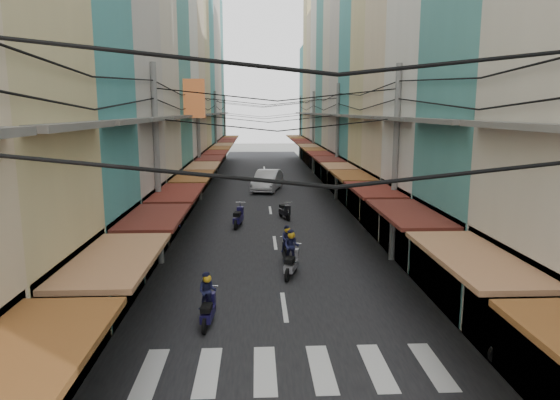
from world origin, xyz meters
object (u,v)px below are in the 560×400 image
object	(u,v)px
bicycle	(447,260)
market_umbrella	(539,283)
white_car	(267,191)
traffic_sign	(493,254)

from	to	relation	value
bicycle	market_umbrella	xyz separation A→B (m)	(-1.20, -8.80, 2.14)
white_car	market_umbrella	distance (m)	28.70
bicycle	traffic_sign	distance (m)	7.21
bicycle	market_umbrella	distance (m)	9.14
traffic_sign	white_car	bearing A→B (deg)	102.90
white_car	traffic_sign	bearing A→B (deg)	-64.46
bicycle	market_umbrella	world-z (taller)	market_umbrella
white_car	market_umbrella	bearing A→B (deg)	-65.07
market_umbrella	traffic_sign	bearing A→B (deg)	94.61
white_car	bicycle	bearing A→B (deg)	-56.51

